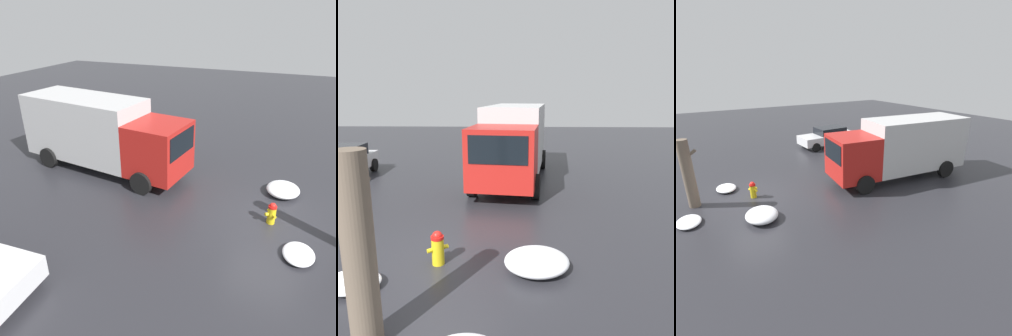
% 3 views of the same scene
% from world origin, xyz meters
% --- Properties ---
extents(ground_plane, '(60.00, 60.00, 0.00)m').
position_xyz_m(ground_plane, '(0.00, 0.00, 0.00)').
color(ground_plane, '#28282D').
extents(fire_hydrant, '(0.39, 0.43, 0.76)m').
position_xyz_m(fire_hydrant, '(0.00, 0.00, 0.39)').
color(fire_hydrant, yellow).
rests_on(fire_hydrant, ground_plane).
extents(delivery_truck, '(7.62, 3.23, 3.10)m').
position_xyz_m(delivery_truck, '(7.39, -1.56, 1.68)').
color(delivery_truck, red).
rests_on(delivery_truck, ground_plane).
extents(snow_pile_by_hydrant, '(0.89, 1.11, 0.23)m').
position_xyz_m(snow_pile_by_hydrant, '(-0.94, 1.44, 0.12)').
color(snow_pile_by_hydrant, white).
rests_on(snow_pile_by_hydrant, ground_plane).
extents(snow_pile_curbside, '(1.22, 1.35, 0.42)m').
position_xyz_m(snow_pile_curbside, '(-0.20, -2.11, 0.21)').
color(snow_pile_curbside, white).
rests_on(snow_pile_curbside, ground_plane).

